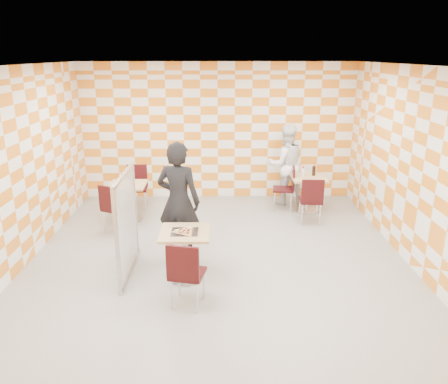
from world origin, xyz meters
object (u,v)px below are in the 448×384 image
man_white (286,164)px  chair_second_side (288,185)px  chair_empty_near (113,205)px  chair_main_front (185,270)px  chair_second_front (311,197)px  partition (127,224)px  empty_table (128,196)px  man_dark (179,201)px  soda_bottle (314,171)px  second_table (308,188)px  sport_bottle (303,172)px  main_table (185,247)px  chair_empty_far (137,183)px

man_white → chair_second_side: bearing=79.6°
man_white → chair_empty_near: bearing=17.9°
chair_main_front → chair_second_front: size_ratio=1.00×
partition → empty_table: bearing=101.1°
man_dark → man_white: man_dark is taller
empty_table → soda_bottle: size_ratio=3.26×
chair_second_front → man_dark: bearing=-149.7°
second_table → chair_second_side: 0.42m
chair_empty_near → chair_second_front: bearing=6.2°
sport_bottle → chair_second_front: bearing=-88.0°
main_table → chair_empty_near: size_ratio=0.81×
main_table → chair_second_front: chair_second_front is taller
chair_main_front → second_table: bearing=57.9°
second_table → chair_second_front: (-0.08, -0.71, 0.04)m
chair_main_front → chair_empty_near: same height
partition → man_dark: size_ratio=0.81×
second_table → main_table: bearing=-129.3°
man_dark → soda_bottle: (2.59, 2.21, -0.10)m
chair_empty_far → soda_bottle: soda_bottle is taller
chair_main_front → chair_empty_far: (-1.30, 3.89, 0.00)m
man_dark → sport_bottle: size_ratio=9.52×
sport_bottle → chair_main_front: bearing=-120.3°
man_dark → sport_bottle: man_dark is taller
main_table → sport_bottle: bearing=52.8°
chair_main_front → soda_bottle: size_ratio=4.02×
chair_second_front → chair_empty_near: 3.69m
chair_main_front → sport_bottle: bearing=59.7°
chair_second_side → sport_bottle: sport_bottle is taller
main_table → second_table: bearing=50.7°
chair_main_front → chair_empty_near: 2.91m
main_table → second_table: same height
second_table → chair_main_front: size_ratio=0.81×
man_white → soda_bottle: bearing=127.0°
chair_empty_near → chair_empty_far: size_ratio=1.00×
main_table → soda_bottle: 3.84m
chair_second_front → soda_bottle: bearing=76.2°
chair_second_front → man_white: size_ratio=0.53×
chair_second_side → partition: 3.91m
chair_second_front → sport_bottle: (-0.03, 0.80, 0.29)m
empty_table → chair_second_side: bearing=10.2°
chair_main_front → man_dark: man_dark is taller
chair_main_front → soda_bottle: bearing=57.3°
chair_main_front → chair_empty_near: bearing=120.6°
chair_empty_near → man_dark: size_ratio=0.49×
chair_empty_far → man_dark: (1.09, -2.39, 0.41)m
empty_table → main_table: bearing=-61.5°
empty_table → chair_second_front: bearing=-3.9°
second_table → sport_bottle: 0.36m
second_table → chair_empty_near: (-3.75, -1.11, 0.04)m
main_table → chair_main_front: (0.06, -0.78, 0.04)m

